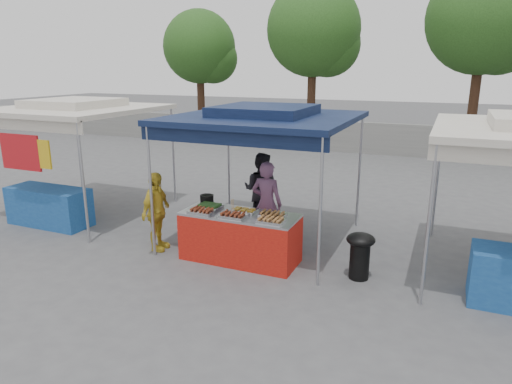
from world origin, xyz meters
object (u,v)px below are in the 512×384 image
at_px(wok_burner, 360,252).
at_px(helper_man, 261,190).
at_px(vendor_woman, 267,204).
at_px(customer_person, 156,212).
at_px(vendor_table, 240,237).
at_px(cooking_pot, 207,199).

bearing_deg(wok_burner, helper_man, 161.04).
distance_m(vendor_woman, customer_person, 2.01).
relative_size(helper_man, customer_person, 1.08).
xyz_separation_m(vendor_table, vendor_woman, (0.15, 0.84, 0.38)).
height_order(vendor_woman, customer_person, vendor_woman).
relative_size(cooking_pot, customer_person, 0.17).
bearing_deg(helper_man, wok_burner, 144.14).
xyz_separation_m(cooking_pot, vendor_woman, (0.98, 0.50, -0.12)).
bearing_deg(wok_burner, vendor_woman, 174.67).
relative_size(cooking_pot, wok_burner, 0.32).
bearing_deg(customer_person, vendor_woman, -64.84).
bearing_deg(vendor_table, vendor_woman, 79.56).
bearing_deg(cooking_pot, helper_man, 71.59).
distance_m(cooking_pot, wok_burner, 2.91).
bearing_deg(customer_person, helper_man, -37.36).
bearing_deg(customer_person, vendor_table, -88.93).
height_order(cooking_pot, customer_person, customer_person).
height_order(helper_man, customer_person, helper_man).
height_order(wok_burner, helper_man, helper_man).
height_order(wok_burner, vendor_woman, vendor_woman).
bearing_deg(helper_man, vendor_table, 100.34).
xyz_separation_m(helper_man, customer_person, (-1.24, -1.93, -0.06)).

